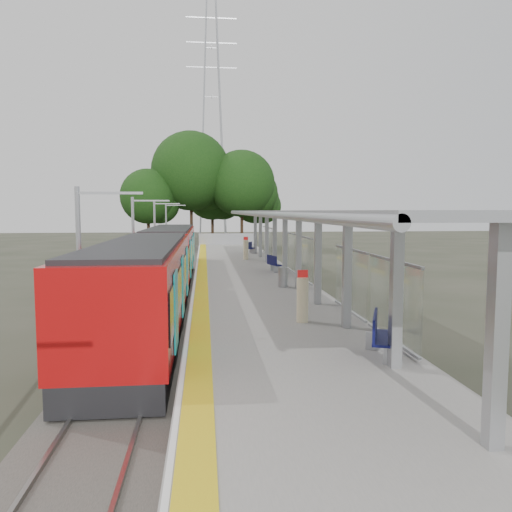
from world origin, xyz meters
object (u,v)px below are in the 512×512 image
Objects in this scene: bench_mid at (274,263)px; litter_bin at (283,277)px; bench_far at (251,247)px; info_pillar_far at (246,250)px; train at (161,265)px; info_pillar_near at (302,300)px; bench_near at (379,334)px.

bench_mid reaches higher than litter_bin.
info_pillar_far is at bearing -81.68° from bench_far.
litter_bin is at bearing -7.04° from train.
info_pillar_near is 1.01× the size of info_pillar_far.
bench_far is at bearing 86.79° from info_pillar_near.
bench_near is 30.95m from bench_far.
info_pillar_far is 1.81× the size of litter_bin.
bench_mid is 13.56m from info_pillar_near.
train is 19.58m from bench_far.
bench_near is at bearing -76.17° from info_pillar_near.
info_pillar_near is 1.83× the size of litter_bin.
bench_mid is 0.87× the size of info_pillar_near.
bench_far is at bearing 99.15° from info_pillar_far.
train is 18.44× the size of bench_mid.
bench_near is 1.80× the size of litter_bin.
bench_near reaches higher than bench_far.
litter_bin is (-0.59, 11.64, -0.12)m from bench_near.
bench_near is at bearing -62.58° from train.
litter_bin is (0.54, 7.51, -0.28)m from info_pillar_near.
bench_near is at bearing -103.93° from bench_mid.
litter_bin is (5.82, -0.72, -0.58)m from train.
train is 16.03× the size of info_pillar_near.
train is at bearing 121.28° from info_pillar_near.
bench_far is 19.32m from litter_bin.
bench_near reaches higher than bench_mid.
litter_bin is (-0.29, -19.32, -0.04)m from bench_far.
train is 9.78m from info_pillar_near.
info_pillar_far is (-1.23, 25.31, 0.15)m from bench_near.
bench_far is 1.56× the size of litter_bin.
info_pillar_near is at bearing -74.02° from bench_far.
bench_far is 26.84m from info_pillar_near.
bench_mid is 1.59× the size of litter_bin.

